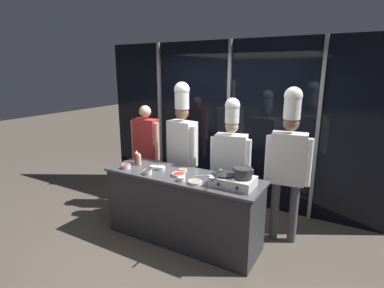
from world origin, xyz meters
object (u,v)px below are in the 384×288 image
(prep_bowl_carrots, at_px, (183,170))
(chef_sous, at_px, (231,156))
(frying_pan, at_px, (224,173))
(chef_head, at_px, (182,141))
(portable_stove, at_px, (233,181))
(prep_bowl_mushrooms, at_px, (195,182))
(squeeze_bottle_chili, at_px, (137,157))
(stock_pot, at_px, (243,172))
(person_guest, at_px, (146,146))
(squeeze_bottle_oil, at_px, (139,159))
(prep_bowl_soy_glaze, at_px, (148,172))
(chef_line, at_px, (288,156))
(prep_bowl_chili_flakes, at_px, (126,166))
(prep_bowl_bean_sprouts, at_px, (154,167))
(serving_spoon_slotted, at_px, (207,175))
(prep_bowl_bell_pepper, at_px, (179,174))
(prep_bowl_onion, at_px, (161,168))
(prep_bowl_shrimp, at_px, (181,179))

(prep_bowl_carrots, xyz_separation_m, chef_sous, (0.45, 0.55, 0.12))
(frying_pan, bearing_deg, chef_head, 146.54)
(portable_stove, height_order, prep_bowl_mushrooms, portable_stove)
(frying_pan, xyz_separation_m, squeeze_bottle_chili, (-1.43, 0.13, -0.06))
(portable_stove, distance_m, prep_bowl_mushrooms, 0.45)
(stock_pot, distance_m, person_guest, 2.02)
(squeeze_bottle_oil, bearing_deg, prep_bowl_soy_glaze, -36.31)
(chef_head, xyz_separation_m, chef_line, (1.54, 0.06, -0.03))
(portable_stove, xyz_separation_m, prep_bowl_chili_flakes, (-1.51, -0.13, -0.03))
(portable_stove, relative_size, prep_bowl_bean_sprouts, 4.98)
(prep_bowl_mushrooms, distance_m, person_guest, 1.61)
(prep_bowl_bean_sprouts, bearing_deg, chef_sous, 36.38)
(serving_spoon_slotted, bearing_deg, squeeze_bottle_chili, -178.91)
(squeeze_bottle_oil, height_order, prep_bowl_carrots, squeeze_bottle_oil)
(prep_bowl_carrots, relative_size, prep_bowl_soy_glaze, 0.97)
(prep_bowl_carrots, xyz_separation_m, chef_line, (1.22, 0.56, 0.23))
(prep_bowl_bell_pepper, height_order, chef_head, chef_head)
(prep_bowl_chili_flakes, bearing_deg, portable_stove, 4.98)
(prep_bowl_soy_glaze, bearing_deg, prep_bowl_chili_flakes, 173.85)
(prep_bowl_bell_pepper, distance_m, prep_bowl_onion, 0.33)
(portable_stove, xyz_separation_m, chef_head, (-1.08, 0.64, 0.22))
(squeeze_bottle_oil, relative_size, prep_bowl_onion, 1.56)
(stock_pot, height_order, squeeze_bottle_chili, stock_pot)
(person_guest, bearing_deg, frying_pan, 153.29)
(portable_stove, height_order, prep_bowl_chili_flakes, portable_stove)
(serving_spoon_slotted, bearing_deg, prep_bowl_onion, -171.29)
(prep_bowl_soy_glaze, bearing_deg, squeeze_bottle_oil, 143.69)
(portable_stove, bearing_deg, chef_head, 149.52)
(squeeze_bottle_chili, distance_m, prep_bowl_bean_sprouts, 0.37)
(prep_bowl_mushrooms, bearing_deg, prep_bowl_bean_sprouts, 164.79)
(person_guest, bearing_deg, squeeze_bottle_chili, 110.11)
(squeeze_bottle_chili, height_order, serving_spoon_slotted, squeeze_bottle_chili)
(frying_pan, xyz_separation_m, person_guest, (-1.68, 0.68, -0.04))
(serving_spoon_slotted, distance_m, chef_head, 0.87)
(portable_stove, bearing_deg, prep_bowl_bean_sprouts, 177.52)
(squeeze_bottle_oil, distance_m, prep_bowl_chili_flakes, 0.22)
(prep_bowl_mushrooms, xyz_separation_m, prep_bowl_onion, (-0.64, 0.20, 0.01))
(stock_pot, xyz_separation_m, serving_spoon_slotted, (-0.52, 0.15, -0.18))
(serving_spoon_slotted, xyz_separation_m, person_guest, (-1.38, 0.53, 0.10))
(prep_bowl_carrots, xyz_separation_m, serving_spoon_slotted, (0.35, 0.00, -0.01))
(prep_bowl_chili_flakes, relative_size, prep_bowl_bell_pepper, 0.70)
(stock_pot, distance_m, serving_spoon_slotted, 0.57)
(prep_bowl_bean_sprouts, relative_size, prep_bowl_carrots, 0.91)
(chef_head, bearing_deg, prep_bowl_shrimp, 131.42)
(chef_head, bearing_deg, chef_sous, -165.71)
(frying_pan, relative_size, prep_bowl_onion, 4.01)
(portable_stove, height_order, squeeze_bottle_chili, squeeze_bottle_chili)
(squeeze_bottle_oil, bearing_deg, prep_bowl_mushrooms, -12.75)
(squeeze_bottle_chili, relative_size, prep_bowl_onion, 1.61)
(stock_pot, relative_size, person_guest, 0.14)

